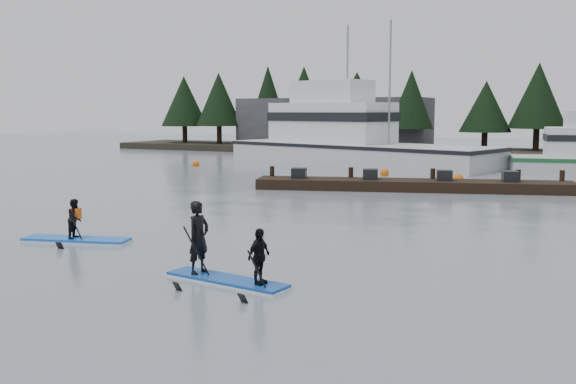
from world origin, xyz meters
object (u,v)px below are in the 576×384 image
at_px(floating_dock, 412,185).
at_px(paddleboard_solo, 76,229).
at_px(fishing_boat_large, 351,152).
at_px(paddleboard_duo, 223,254).

bearing_deg(floating_dock, paddleboard_solo, -125.57).
distance_m(fishing_boat_large, paddleboard_solo, 30.04).
bearing_deg(paddleboard_duo, fishing_boat_large, 113.36).
height_order(floating_dock, paddleboard_duo, paddleboard_duo).
relative_size(fishing_boat_large, paddleboard_solo, 6.52).
relative_size(fishing_boat_large, floating_dock, 1.40).
distance_m(paddleboard_solo, paddleboard_duo, 6.47).
height_order(fishing_boat_large, floating_dock, fishing_boat_large).
relative_size(floating_dock, paddleboard_duo, 4.90).
bearing_deg(paddleboard_duo, floating_dock, 99.78).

